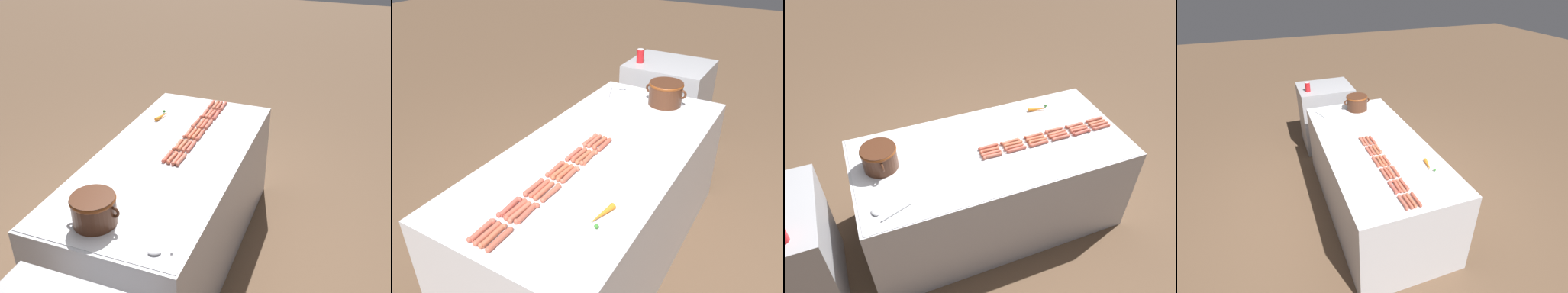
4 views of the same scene
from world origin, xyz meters
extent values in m
plane|color=brown|center=(0.00, 0.00, 0.00)|extent=(20.00, 20.00, 0.00)
cube|color=#BCBCC1|center=(0.00, 0.00, 0.42)|extent=(0.98, 2.10, 0.83)
cube|color=silver|center=(0.00, 0.00, 0.83)|extent=(0.96, 2.06, 0.00)
cube|color=#A0A0A4|center=(-0.15, 1.57, 0.45)|extent=(0.73, 0.62, 0.91)
cylinder|color=#BA5543|center=(-0.11, -0.91, 0.85)|extent=(0.03, 0.14, 0.03)
sphere|color=#BA5543|center=(-0.11, -0.98, 0.85)|extent=(0.03, 0.03, 0.03)
sphere|color=#BA5543|center=(-0.10, -0.84, 0.85)|extent=(0.03, 0.03, 0.03)
cylinder|color=#BC4F41|center=(-0.11, -0.73, 0.85)|extent=(0.04, 0.14, 0.03)
sphere|color=#BC4F41|center=(-0.11, -0.80, 0.85)|extent=(0.03, 0.03, 0.03)
sphere|color=#BC4F41|center=(-0.10, -0.66, 0.85)|extent=(0.03, 0.03, 0.03)
cylinder|color=#B35342|center=(-0.10, -0.54, 0.85)|extent=(0.03, 0.14, 0.03)
sphere|color=#B35342|center=(-0.10, -0.61, 0.85)|extent=(0.03, 0.03, 0.03)
sphere|color=#B35342|center=(-0.11, -0.47, 0.85)|extent=(0.03, 0.03, 0.03)
cylinder|color=#BC5441|center=(-0.11, -0.35, 0.85)|extent=(0.03, 0.14, 0.03)
sphere|color=#BC5441|center=(-0.11, -0.42, 0.85)|extent=(0.03, 0.03, 0.03)
sphere|color=#BC5441|center=(-0.10, -0.28, 0.85)|extent=(0.03, 0.03, 0.03)
cylinder|color=#BD5545|center=(-0.10, -0.16, 0.85)|extent=(0.03, 0.14, 0.03)
sphere|color=#BD5545|center=(-0.10, -0.23, 0.85)|extent=(0.03, 0.03, 0.03)
sphere|color=#BD5545|center=(-0.10, -0.09, 0.85)|extent=(0.03, 0.03, 0.03)
cylinder|color=#B15946|center=(-0.10, 0.04, 0.85)|extent=(0.03, 0.14, 0.03)
sphere|color=#B15946|center=(-0.10, -0.03, 0.85)|extent=(0.03, 0.03, 0.03)
sphere|color=#B15946|center=(-0.11, 0.10, 0.85)|extent=(0.03, 0.03, 0.03)
cylinder|color=#B15641|center=(-0.07, -0.92, 0.85)|extent=(0.03, 0.14, 0.03)
sphere|color=#B15641|center=(-0.07, -0.99, 0.85)|extent=(0.03, 0.03, 0.03)
sphere|color=#B15641|center=(-0.07, -0.85, 0.85)|extent=(0.03, 0.03, 0.03)
cylinder|color=#B3523F|center=(-0.07, -0.73, 0.85)|extent=(0.03, 0.14, 0.03)
sphere|color=#B3523F|center=(-0.07, -0.80, 0.85)|extent=(0.03, 0.03, 0.03)
sphere|color=#B3523F|center=(-0.07, -0.66, 0.85)|extent=(0.03, 0.03, 0.03)
cylinder|color=#BC543F|center=(-0.07, -0.54, 0.85)|extent=(0.03, 0.14, 0.03)
sphere|color=#BC543F|center=(-0.07, -0.61, 0.85)|extent=(0.03, 0.03, 0.03)
sphere|color=#BC543F|center=(-0.07, -0.47, 0.85)|extent=(0.03, 0.03, 0.03)
cylinder|color=#B45C3D|center=(-0.07, -0.35, 0.85)|extent=(0.03, 0.14, 0.03)
sphere|color=#B45C3D|center=(-0.07, -0.42, 0.85)|extent=(0.03, 0.03, 0.03)
sphere|color=#B45C3D|center=(-0.07, -0.28, 0.85)|extent=(0.03, 0.03, 0.03)
cylinder|color=#B2553F|center=(-0.07, -0.15, 0.85)|extent=(0.03, 0.14, 0.03)
sphere|color=#B2553F|center=(-0.07, -0.22, 0.85)|extent=(0.03, 0.03, 0.03)
sphere|color=#B2553F|center=(-0.07, -0.08, 0.85)|extent=(0.03, 0.03, 0.03)
cylinder|color=#BB5A46|center=(-0.07, 0.04, 0.85)|extent=(0.03, 0.14, 0.03)
sphere|color=#BB5A46|center=(-0.07, -0.03, 0.85)|extent=(0.03, 0.03, 0.03)
sphere|color=#BB5A46|center=(-0.07, 0.11, 0.85)|extent=(0.03, 0.03, 0.03)
cylinder|color=#B45B40|center=(-0.04, -0.91, 0.85)|extent=(0.03, 0.14, 0.03)
sphere|color=#B45B40|center=(-0.04, -0.98, 0.85)|extent=(0.03, 0.03, 0.03)
sphere|color=#B45B40|center=(-0.04, -0.84, 0.85)|extent=(0.03, 0.03, 0.03)
cylinder|color=#B25D46|center=(-0.04, -0.73, 0.85)|extent=(0.03, 0.14, 0.03)
sphere|color=#B25D46|center=(-0.04, -0.80, 0.85)|extent=(0.03, 0.03, 0.03)
sphere|color=#B25D46|center=(-0.04, -0.66, 0.85)|extent=(0.03, 0.03, 0.03)
cylinder|color=#B85C43|center=(-0.04, -0.54, 0.85)|extent=(0.03, 0.14, 0.03)
sphere|color=#B85C43|center=(-0.04, -0.61, 0.85)|extent=(0.03, 0.03, 0.03)
sphere|color=#B85C43|center=(-0.04, -0.47, 0.85)|extent=(0.03, 0.03, 0.03)
cylinder|color=#BF593D|center=(-0.04, -0.35, 0.85)|extent=(0.03, 0.14, 0.03)
sphere|color=#BF593D|center=(-0.04, -0.42, 0.85)|extent=(0.03, 0.03, 0.03)
sphere|color=#BF593D|center=(-0.04, -0.28, 0.85)|extent=(0.03, 0.03, 0.03)
cylinder|color=#B15C3F|center=(-0.04, -0.16, 0.85)|extent=(0.03, 0.14, 0.03)
sphere|color=#B15C3F|center=(-0.04, -0.23, 0.85)|extent=(0.03, 0.03, 0.03)
sphere|color=#B15C3F|center=(-0.04, -0.09, 0.85)|extent=(0.03, 0.03, 0.03)
cylinder|color=#BB583F|center=(-0.04, 0.03, 0.85)|extent=(0.04, 0.14, 0.03)
sphere|color=#BB583F|center=(-0.03, -0.04, 0.85)|extent=(0.03, 0.03, 0.03)
sphere|color=#BB583F|center=(-0.04, 0.10, 0.85)|extent=(0.03, 0.03, 0.03)
cylinder|color=#B2513E|center=(0.00, -0.92, 0.85)|extent=(0.03, 0.14, 0.03)
sphere|color=#B2513E|center=(0.00, -0.99, 0.85)|extent=(0.03, 0.03, 0.03)
sphere|color=#B2513E|center=(0.00, -0.85, 0.85)|extent=(0.03, 0.03, 0.03)
cylinder|color=#B35240|center=(-0.01, -0.72, 0.85)|extent=(0.03, 0.14, 0.03)
sphere|color=#B35240|center=(-0.01, -0.79, 0.85)|extent=(0.03, 0.03, 0.03)
sphere|color=#B35240|center=(0.00, -0.65, 0.85)|extent=(0.03, 0.03, 0.03)
cylinder|color=#BA5944|center=(0.00, -0.54, 0.85)|extent=(0.03, 0.14, 0.03)
sphere|color=#BA5944|center=(0.00, -0.61, 0.85)|extent=(0.03, 0.03, 0.03)
sphere|color=#BA5944|center=(-0.01, -0.47, 0.85)|extent=(0.03, 0.03, 0.03)
cylinder|color=#BE5A45|center=(-0.01, -0.35, 0.85)|extent=(0.03, 0.14, 0.03)
sphere|color=#BE5A45|center=(-0.01, -0.42, 0.85)|extent=(0.03, 0.03, 0.03)
sphere|color=#BE5A45|center=(0.00, -0.28, 0.85)|extent=(0.03, 0.03, 0.03)
cylinder|color=#B75B41|center=(-0.01, -0.15, 0.85)|extent=(0.04, 0.14, 0.03)
sphere|color=#B75B41|center=(-0.01, -0.22, 0.85)|extent=(0.03, 0.03, 0.03)
sphere|color=#B75B41|center=(0.00, -0.08, 0.85)|extent=(0.03, 0.03, 0.03)
cylinder|color=#BE4F3D|center=(0.00, 0.03, 0.85)|extent=(0.03, 0.14, 0.03)
sphere|color=#BE4F3D|center=(0.00, -0.04, 0.85)|extent=(0.03, 0.03, 0.03)
sphere|color=#BE4F3D|center=(0.00, 0.10, 0.85)|extent=(0.03, 0.03, 0.03)
cylinder|color=#472616|center=(0.09, 0.82, 0.92)|extent=(0.25, 0.25, 0.17)
torus|color=brown|center=(0.09, 0.82, 0.99)|extent=(0.26, 0.26, 0.03)
torus|color=#472616|center=(-0.03, 0.82, 0.94)|extent=(0.07, 0.02, 0.07)
torus|color=#472616|center=(0.21, 0.82, 0.94)|extent=(0.07, 0.02, 0.07)
cylinder|color=#B7B7BC|center=(-0.37, 0.80, 0.84)|extent=(0.09, 0.21, 0.01)
ellipsoid|color=#B7B7BC|center=(-0.32, 0.93, 0.84)|extent=(0.08, 0.07, 0.02)
cone|color=orange|center=(0.30, -0.56, 0.85)|extent=(0.07, 0.17, 0.03)
sphere|color=#387F2D|center=(0.32, -0.64, 0.85)|extent=(0.02, 0.02, 0.02)
cylinder|color=red|center=(-0.39, 1.44, 0.97)|extent=(0.07, 0.07, 0.12)
cylinder|color=silver|center=(-0.39, 1.44, 1.03)|extent=(0.06, 0.06, 0.00)
camera|label=1|loc=(-1.13, 2.49, 2.43)|focal=41.84mm
camera|label=2|loc=(0.94, -1.77, 2.01)|focal=35.34mm
camera|label=3|loc=(-1.98, 0.87, 2.71)|focal=34.68mm
camera|label=4|loc=(-0.88, -2.38, 2.32)|focal=27.31mm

